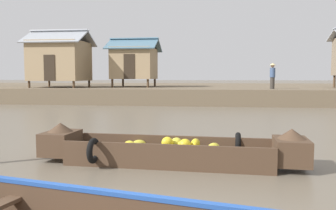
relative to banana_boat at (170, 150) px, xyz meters
name	(u,v)px	position (x,y,z in m)	size (l,w,h in m)	color
ground_plane	(179,126)	(-0.34, 5.63, -0.29)	(300.00, 300.00, 0.00)	#665B4C
riverbank_strip	(199,91)	(-0.34, 24.15, 0.23)	(160.00, 20.00, 1.03)	brown
banana_boat	(170,150)	(0.00, 0.00, 0.00)	(5.64, 1.62, 0.82)	#473323
stilt_house_left	(60,60)	(-10.31, 17.49, 2.73)	(4.38, 3.93, 4.21)	#4C3826
stilt_house_mid_left	(134,63)	(-5.11, 19.24, 2.60)	(3.74, 3.96, 3.73)	#4C3826
vendor_person	(272,75)	(4.67, 15.96, 1.67)	(0.44, 0.44, 1.66)	#332D28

